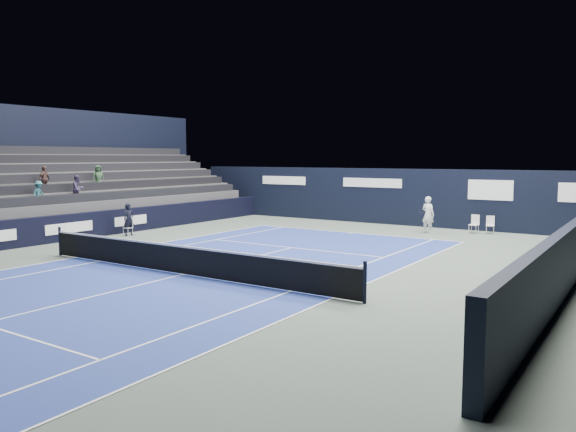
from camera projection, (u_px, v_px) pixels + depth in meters
name	position (u px, v px, depth m)	size (l,w,h in m)	color
ground	(223.00, 265.00, 19.58)	(48.00, 48.00, 0.00)	#4A5850
court_surface	(183.00, 275.00, 17.92)	(10.97, 23.77, 0.01)	navy
enclosure_wall_right	(574.00, 251.00, 17.04)	(0.30, 22.00, 1.80)	black
folding_chair_back_a	(475.00, 221.00, 27.62)	(0.45, 0.47, 0.92)	silver
folding_chair_back_b	(490.00, 224.00, 27.49)	(0.46, 0.45, 0.88)	white
line_judge_chair	(129.00, 226.00, 26.87)	(0.37, 0.36, 0.81)	silver
line_judge	(129.00, 220.00, 26.80)	(0.56, 0.37, 1.54)	black
court_markings	(183.00, 274.00, 17.92)	(11.03, 23.83, 0.00)	white
tennis_net	(182.00, 259.00, 17.87)	(12.90, 0.10, 1.10)	black
back_sponsor_wall	(390.00, 196.00, 31.44)	(26.00, 0.63, 3.10)	black
side_barrier_left	(128.00, 220.00, 28.03)	(0.33, 22.00, 1.20)	black
spectator_stand	(96.00, 190.00, 30.80)	(6.00, 18.00, 6.40)	#48474A
tennis_player	(428.00, 215.00, 27.75)	(0.75, 0.90, 1.81)	white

